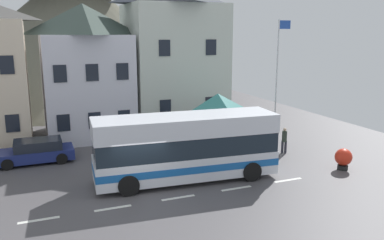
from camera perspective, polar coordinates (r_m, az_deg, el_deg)
The scene contains 13 objects.
ground_plane at distance 19.27m, azimuth -7.44°, elevation -10.43°, with size 40.00×60.00×0.07m.
townhouse_01 at distance 29.87m, azimuth -14.97°, elevation 6.79°, with size 5.91×6.62×9.41m.
townhouse_02 at distance 31.08m, azimuth -2.61°, elevation 9.13°, with size 6.95×6.15×11.28m.
hilltop_castle at distance 51.22m, azimuth -16.58°, elevation 12.65°, with size 36.21×36.21×21.08m.
transit_bus at distance 20.23m, azimuth -0.85°, elevation -4.02°, with size 9.42×3.17×3.37m.
bus_shelter at distance 24.64m, azimuth 3.69°, elevation 2.20°, with size 3.60×3.60×3.75m.
parked_car_00 at distance 28.08m, azimuth 7.73°, elevation -1.65°, with size 3.91×2.04×1.32m.
parked_car_02 at distance 24.93m, azimuth -21.44°, elevation -4.20°, with size 4.34×1.97×1.34m.
pedestrian_00 at distance 24.03m, azimuth 8.80°, elevation -3.39°, with size 0.32×0.32×1.57m.
pedestrian_01 at distance 25.55m, azimuth 13.06°, elevation -2.74°, with size 0.32×0.31×1.63m.
public_bench at distance 26.32m, azimuth -0.53°, elevation -2.88°, with size 1.65×0.48×0.87m.
flagpole at distance 28.07m, azimuth 12.16°, elevation 6.63°, with size 0.95×0.10×8.28m.
harbour_buoy at distance 23.53m, azimuth 20.84°, elevation -5.09°, with size 0.94×0.94×1.19m.
Camera 1 is at (-4.26, -17.25, 7.42)m, focal length 37.29 mm.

